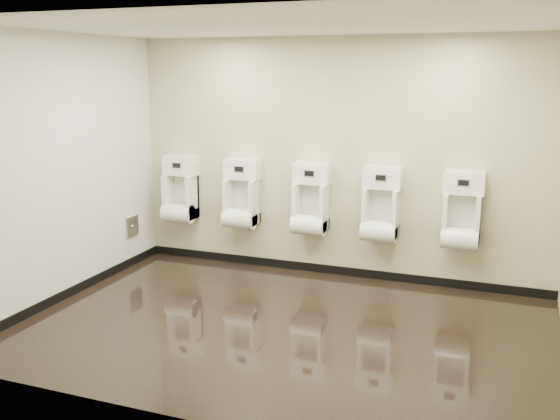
# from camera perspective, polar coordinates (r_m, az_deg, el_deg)

# --- Properties ---
(ground) EXTENTS (5.00, 3.50, 0.00)m
(ground) POSITION_cam_1_polar(r_m,az_deg,el_deg) (6.09, 0.37, -10.73)
(ground) COLOR black
(ground) RESTS_ON ground
(ceiling) EXTENTS (5.00, 3.50, 0.00)m
(ceiling) POSITION_cam_1_polar(r_m,az_deg,el_deg) (5.60, 0.41, 16.59)
(ceiling) COLOR silver
(back_wall) EXTENTS (5.00, 0.02, 2.80)m
(back_wall) POSITION_cam_1_polar(r_m,az_deg,el_deg) (7.32, 5.16, 4.65)
(back_wall) COLOR #BBB78F
(back_wall) RESTS_ON ground
(front_wall) EXTENTS (5.00, 0.02, 2.80)m
(front_wall) POSITION_cam_1_polar(r_m,az_deg,el_deg) (4.12, -8.10, -1.79)
(front_wall) COLOR #BBB78F
(front_wall) RESTS_ON ground
(left_wall) EXTENTS (0.02, 3.50, 2.80)m
(left_wall) POSITION_cam_1_polar(r_m,az_deg,el_deg) (6.94, -19.40, 3.53)
(left_wall) COLOR #BBB78F
(left_wall) RESTS_ON ground
(tile_overlay_left) EXTENTS (0.01, 3.50, 2.80)m
(tile_overlay_left) POSITION_cam_1_polar(r_m,az_deg,el_deg) (6.94, -19.37, 3.53)
(tile_overlay_left) COLOR white
(tile_overlay_left) RESTS_ON ground
(skirting_back) EXTENTS (5.00, 0.02, 0.10)m
(skirting_back) POSITION_cam_1_polar(r_m,az_deg,el_deg) (7.62, 4.93, -5.47)
(skirting_back) COLOR black
(skirting_back) RESTS_ON ground
(skirting_left) EXTENTS (0.02, 3.50, 0.10)m
(skirting_left) POSITION_cam_1_polar(r_m,az_deg,el_deg) (7.25, -18.54, -7.05)
(skirting_left) COLOR black
(skirting_left) RESTS_ON ground
(access_panel) EXTENTS (0.04, 0.25, 0.25)m
(access_panel) POSITION_cam_1_polar(r_m,az_deg,el_deg) (8.04, -13.38, -1.46)
(access_panel) COLOR #9E9EA3
(access_panel) RESTS_ON left_wall
(urinal_0) EXTENTS (0.45, 0.34, 0.83)m
(urinal_0) POSITION_cam_1_polar(r_m,az_deg,el_deg) (8.05, -9.13, 1.46)
(urinal_0) COLOR white
(urinal_0) RESTS_ON back_wall
(urinal_1) EXTENTS (0.45, 0.34, 0.83)m
(urinal_1) POSITION_cam_1_polar(r_m,az_deg,el_deg) (7.66, -3.55, 1.03)
(urinal_1) COLOR white
(urinal_1) RESTS_ON back_wall
(urinal_2) EXTENTS (0.45, 0.34, 0.83)m
(urinal_2) POSITION_cam_1_polar(r_m,az_deg,el_deg) (7.35, 2.80, 0.53)
(urinal_2) COLOR white
(urinal_2) RESTS_ON back_wall
(urinal_3) EXTENTS (0.45, 0.34, 0.83)m
(urinal_3) POSITION_cam_1_polar(r_m,az_deg,el_deg) (7.14, 9.20, 0.03)
(urinal_3) COLOR white
(urinal_3) RESTS_ON back_wall
(urinal_4) EXTENTS (0.45, 0.34, 0.83)m
(urinal_4) POSITION_cam_1_polar(r_m,az_deg,el_deg) (7.03, 16.28, -0.53)
(urinal_4) COLOR white
(urinal_4) RESTS_ON back_wall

